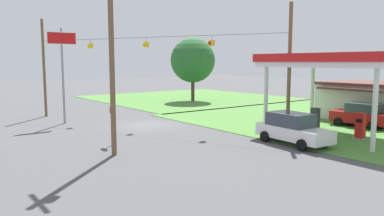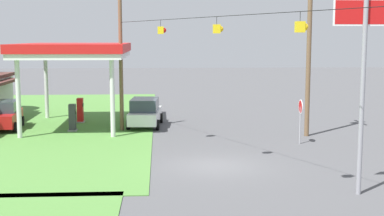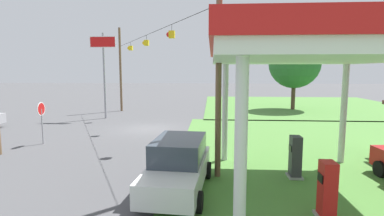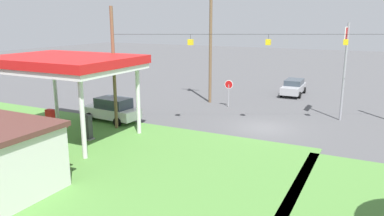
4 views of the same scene
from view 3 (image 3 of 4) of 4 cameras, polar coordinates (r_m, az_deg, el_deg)
The scene contains 10 objects.
ground_plane at distance 22.63m, azimuth -8.37°, elevation -3.97°, with size 160.00×160.00×0.00m, color #4C4C4F.
grass_verge_opposite_corner at distance 39.58m, azimuth 20.33°, elevation 0.44°, with size 24.00×24.00×0.04m, color #4C7F38.
gas_station_canopy at distance 10.81m, azimuth 22.35°, elevation 10.25°, with size 9.25×6.88×5.54m.
fuel_pump_near at distance 12.89m, azimuth 19.06°, elevation -9.05°, with size 0.71×0.56×1.74m.
fuel_pump_far at distance 9.85m, azimuth 24.33°, elevation -14.38°, with size 0.71×0.56×1.74m.
car_at_pumps_front at distance 10.96m, azimuth -2.63°, elevation -10.76°, with size 4.90×2.39×1.90m.
stop_sign_roadside at distance 19.69m, azimuth -26.75°, elevation -0.98°, with size 0.80×0.08×2.50m.
stop_sign_overhead at distance 28.18m, azimuth -16.51°, elevation 9.07°, with size 0.22×2.35×7.65m.
signal_span_gantry at distance 22.21m, azimuth -8.61°, elevation 8.07°, with size 19.84×10.24×8.80m.
tree_west_verge at distance 35.05m, azimuth 18.95°, elevation 8.14°, with size 5.60×5.60×7.98m.
Camera 3 is at (21.70, 4.75, 4.34)m, focal length 28.00 mm.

